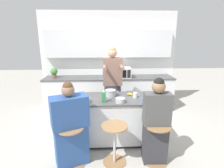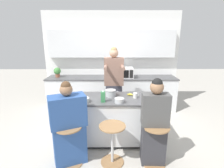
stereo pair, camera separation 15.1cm
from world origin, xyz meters
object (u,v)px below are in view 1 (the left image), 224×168
coffee_cup_far (144,100)px  microwave (121,72)px  person_seated_near (156,125)px  fruit_bowl (120,100)px  person_wrapped_blanket (71,128)px  juice_carton (104,97)px  bar_stool_leftmost (71,143)px  potted_plant (54,72)px  cooking_pot (111,93)px  bar_stool_rightmost (157,141)px  kitchen_island (112,119)px  person_cooking (112,87)px  bar_stool_center (115,141)px  coffee_cup_near (135,95)px  banana_bunch (130,94)px

coffee_cup_far → microwave: 1.83m
person_seated_near → fruit_bowl: 0.72m
person_wrapped_blanket → microwave: size_ratio=2.81×
juice_carton → microwave: microwave is taller
bar_stool_leftmost → microwave: 2.56m
bar_stool_leftmost → potted_plant: 2.52m
bar_stool_leftmost → juice_carton: bearing=43.8°
cooking_pot → person_seated_near: bearing=-47.8°
fruit_bowl → juice_carton: 0.30m
bar_stool_rightmost → person_wrapped_blanket: person_wrapped_blanket is taller
fruit_bowl → microwave: 1.81m
kitchen_island → person_cooking: bearing=86.4°
bar_stool_center → microwave: size_ratio=1.37×
fruit_bowl → person_cooking: bearing=94.9°
person_cooking → person_seated_near: 1.52m
kitchen_island → coffee_cup_near: bearing=-1.5°
bar_stool_leftmost → cooking_pot: (0.65, 0.80, 0.55)m
juice_carton → potted_plant: 2.23m
kitchen_island → coffee_cup_far: (0.55, -0.28, 0.48)m
cooking_pot → potted_plant: size_ratio=1.12×
bar_stool_rightmost → juice_carton: bearing=149.4°
bar_stool_center → banana_bunch: bearing=66.7°
coffee_cup_near → coffee_cup_far: size_ratio=1.01×
bar_stool_rightmost → person_wrapped_blanket: size_ratio=0.49×
banana_bunch → person_seated_near: bearing=-69.1°
microwave → fruit_bowl: bearing=-96.7°
coffee_cup_near → banana_bunch: coffee_cup_near is taller
person_cooking → bar_stool_leftmost: bearing=-117.9°
kitchen_island → person_cooking: (0.05, 0.71, 0.44)m
person_wrapped_blanket → juice_carton: bearing=17.6°
bar_stool_center → person_cooking: person_cooking is taller
bar_stool_leftmost → bar_stool_rightmost: (1.35, 0.00, 0.00)m
bar_stool_rightmost → person_cooking: size_ratio=0.37×
juice_carton → potted_plant: potted_plant is taller
kitchen_island → person_cooking: person_cooking is taller
person_cooking → potted_plant: (-1.53, 0.87, 0.19)m
bar_stool_rightmost → person_cooking: person_cooking is taller
kitchen_island → fruit_bowl: fruit_bowl is taller
kitchen_island → bar_stool_leftmost: (-0.68, -0.71, -0.05)m
person_wrapped_blanket → fruit_bowl: bearing=3.6°
person_wrapped_blanket → coffee_cup_near: size_ratio=12.51×
kitchen_island → potted_plant: (-1.49, 1.58, 0.63)m
kitchen_island → potted_plant: potted_plant is taller
person_wrapped_blanket → banana_bunch: person_wrapped_blanket is taller
person_seated_near → banana_bunch: person_seated_near is taller
person_cooking → person_wrapped_blanket: size_ratio=1.30×
person_wrapped_blanket → cooking_pot: (0.66, 0.76, 0.31)m
person_cooking → banana_bunch: size_ratio=12.93×
person_cooking → juice_carton: size_ratio=8.78×
coffee_cup_near → bar_stool_leftmost: bearing=-148.0°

